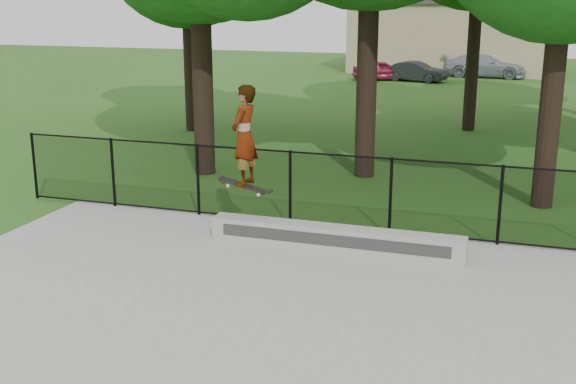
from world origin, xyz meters
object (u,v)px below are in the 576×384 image
Objects in this scene: grind_ledge at (335,238)px; skater_airborne at (244,137)px; car_b at (416,72)px; car_c at (485,65)px; car_a at (381,70)px.

grind_ledge is 2.30× the size of skater_airborne.
skater_airborne is at bearing -179.84° from grind_ledge.
car_c reaches higher than car_b.
car_a and car_b have the same top height.
car_c is at bearing 85.39° from skater_airborne.
grind_ledge is at bearing -177.98° from car_c.
car_b is 1.46× the size of skater_airborne.
skater_airborne reaches higher than grind_ledge.
skater_airborne reaches higher than car_c.
skater_airborne is (2.79, -27.30, 1.48)m from car_a.
grind_ledge is 1.11× the size of car_c.
car_b reaches higher than grind_ledge.
grind_ledge is at bearing 166.78° from car_a.
car_a is 6.21m from car_c.
car_c reaches higher than grind_ledge.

